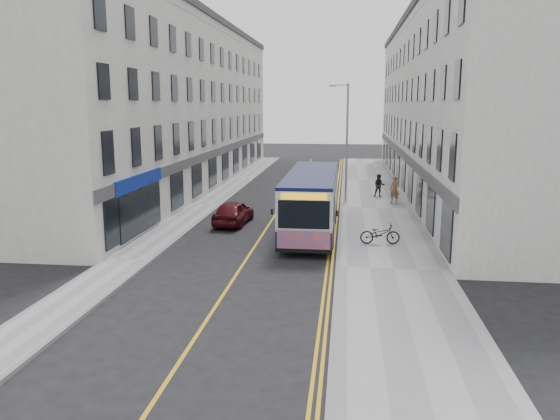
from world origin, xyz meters
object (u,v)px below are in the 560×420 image
(streetlamp, at_px, (346,139))
(car_maroon, at_px, (233,212))
(pedestrian_far, at_px, (379,186))
(car_white, at_px, (318,172))
(bicycle, at_px, (380,234))
(city_bus, at_px, (312,200))
(pedestrian_near, at_px, (395,190))

(streetlamp, distance_m, car_maroon, 10.27)
(pedestrian_far, xyz_separation_m, car_maroon, (-8.62, -9.63, -0.25))
(car_white, xyz_separation_m, car_maroon, (-3.80, -18.17, -0.06))
(pedestrian_far, xyz_separation_m, car_white, (-4.82, 8.54, -0.19))
(streetlamp, relative_size, bicycle, 4.27)
(city_bus, relative_size, pedestrian_far, 6.68)
(streetlamp, height_order, pedestrian_far, streetlamp)
(pedestrian_far, bearing_deg, pedestrian_near, -69.43)
(pedestrian_far, height_order, car_maroon, pedestrian_far)
(city_bus, relative_size, car_white, 2.40)
(streetlamp, xyz_separation_m, pedestrian_far, (2.45, 2.30, -3.45))
(streetlamp, bearing_deg, pedestrian_near, -1.02)
(pedestrian_far, bearing_deg, streetlamp, -136.82)
(pedestrian_near, bearing_deg, car_white, 138.79)
(city_bus, height_order, car_white, city_bus)
(car_maroon, bearing_deg, bicycle, 157.62)
(streetlamp, height_order, car_maroon, streetlamp)
(streetlamp, relative_size, car_maroon, 1.99)
(pedestrian_far, distance_m, car_white, 9.81)
(city_bus, xyz_separation_m, car_maroon, (-4.49, 1.28, -1.04))
(car_white, relative_size, car_maroon, 1.13)
(car_white, bearing_deg, car_maroon, -97.68)
(car_maroon, bearing_deg, car_white, -97.58)
(car_white, bearing_deg, pedestrian_near, -58.23)
(streetlamp, bearing_deg, city_bus, -101.06)
(bicycle, distance_m, car_maroon, 8.85)
(city_bus, bearing_deg, streetlamp, 78.94)
(car_white, distance_m, car_maroon, 18.57)
(streetlamp, xyz_separation_m, car_white, (-2.37, 10.84, -3.63))
(pedestrian_near, bearing_deg, bicycle, -76.94)
(streetlamp, xyz_separation_m, city_bus, (-1.68, -8.61, -2.65))
(bicycle, bearing_deg, pedestrian_far, -7.40)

